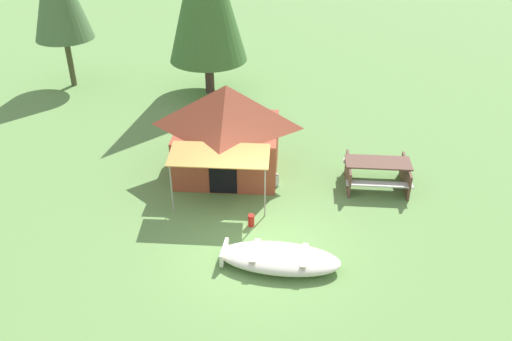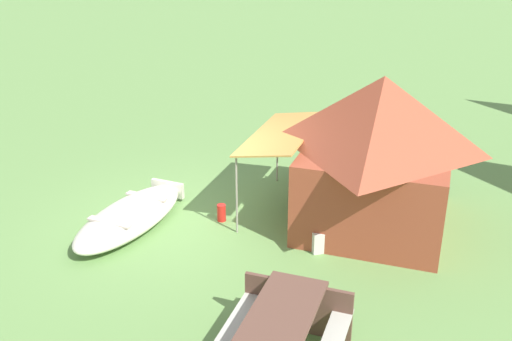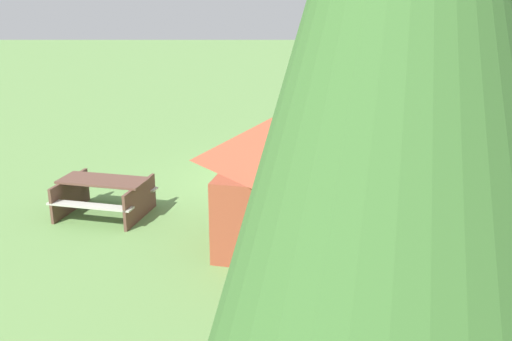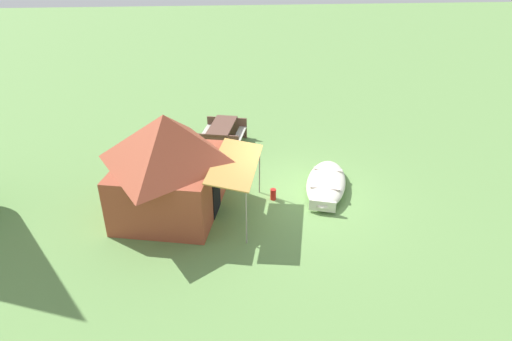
{
  "view_description": "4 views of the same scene",
  "coord_description": "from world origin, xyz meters",
  "px_view_note": "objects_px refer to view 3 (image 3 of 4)",
  "views": [
    {
      "loc": [
        -1.61,
        -10.18,
        8.16
      ],
      "look_at": [
        0.23,
        1.55,
        1.03
      ],
      "focal_mm": 37.44,
      "sensor_mm": 36.0,
      "label": 1
    },
    {
      "loc": [
        9.19,
        2.21,
        4.92
      ],
      "look_at": [
        -0.37,
        1.19,
        0.89
      ],
      "focal_mm": 40.11,
      "sensor_mm": 36.0,
      "label": 2
    },
    {
      "loc": [
        0.55,
        13.14,
        4.56
      ],
      "look_at": [
        0.56,
        1.77,
        0.93
      ],
      "focal_mm": 40.43,
      "sensor_mm": 36.0,
      "label": 3
    },
    {
      "loc": [
        -10.48,
        2.01,
        6.49
      ],
      "look_at": [
        0.11,
        1.06,
        0.85
      ],
      "focal_mm": 30.91,
      "sensor_mm": 36.0,
      "label": 4
    }
  ],
  "objects_px": {
    "cooler_box": "(246,216)",
    "fuel_can": "(282,187)",
    "beached_rowboat": "(264,164)",
    "canvas_cabin_tent": "(305,172)",
    "pine_tree_back_right": "(399,83)",
    "picnic_table": "(104,193)"
  },
  "relations": [
    {
      "from": "cooler_box",
      "to": "fuel_can",
      "type": "bearing_deg",
      "value": -113.19
    },
    {
      "from": "canvas_cabin_tent",
      "to": "cooler_box",
      "type": "distance_m",
      "value": 1.85
    },
    {
      "from": "fuel_can",
      "to": "pine_tree_back_right",
      "type": "bearing_deg",
      "value": 91.97
    },
    {
      "from": "picnic_table",
      "to": "cooler_box",
      "type": "xyz_separation_m",
      "value": [
        -2.96,
        0.55,
        -0.3
      ]
    },
    {
      "from": "fuel_can",
      "to": "beached_rowboat",
      "type": "bearing_deg",
      "value": -75.8
    },
    {
      "from": "beached_rowboat",
      "to": "cooler_box",
      "type": "height_order",
      "value": "beached_rowboat"
    },
    {
      "from": "beached_rowboat",
      "to": "canvas_cabin_tent",
      "type": "relative_size",
      "value": 0.72
    },
    {
      "from": "picnic_table",
      "to": "cooler_box",
      "type": "relative_size",
      "value": 4.45
    },
    {
      "from": "canvas_cabin_tent",
      "to": "cooler_box",
      "type": "relative_size",
      "value": 8.84
    },
    {
      "from": "fuel_can",
      "to": "pine_tree_back_right",
      "type": "xyz_separation_m",
      "value": [
        -0.31,
        8.91,
        3.82
      ]
    },
    {
      "from": "canvas_cabin_tent",
      "to": "pine_tree_back_right",
      "type": "xyz_separation_m",
      "value": [
        -0.04,
        6.16,
        2.57
      ]
    },
    {
      "from": "beached_rowboat",
      "to": "canvas_cabin_tent",
      "type": "bearing_deg",
      "value": 98.81
    },
    {
      "from": "cooler_box",
      "to": "fuel_can",
      "type": "height_order",
      "value": "cooler_box"
    },
    {
      "from": "beached_rowboat",
      "to": "fuel_can",
      "type": "xyz_separation_m",
      "value": [
        -0.4,
        1.59,
        -0.05
      ]
    },
    {
      "from": "beached_rowboat",
      "to": "cooler_box",
      "type": "distance_m",
      "value": 3.48
    },
    {
      "from": "picnic_table",
      "to": "fuel_can",
      "type": "height_order",
      "value": "picnic_table"
    },
    {
      "from": "beached_rowboat",
      "to": "cooler_box",
      "type": "xyz_separation_m",
      "value": [
        0.4,
        3.46,
        -0.03
      ]
    },
    {
      "from": "picnic_table",
      "to": "pine_tree_back_right",
      "type": "distance_m",
      "value": 9.3
    },
    {
      "from": "beached_rowboat",
      "to": "pine_tree_back_right",
      "type": "bearing_deg",
      "value": 93.86
    },
    {
      "from": "beached_rowboat",
      "to": "pine_tree_back_right",
      "type": "relative_size",
      "value": 0.45
    },
    {
      "from": "canvas_cabin_tent",
      "to": "fuel_can",
      "type": "distance_m",
      "value": 3.03
    },
    {
      "from": "canvas_cabin_tent",
      "to": "pine_tree_back_right",
      "type": "relative_size",
      "value": 0.62
    }
  ]
}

